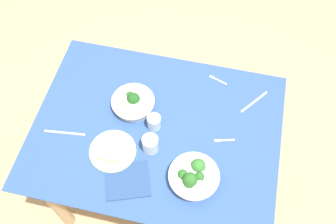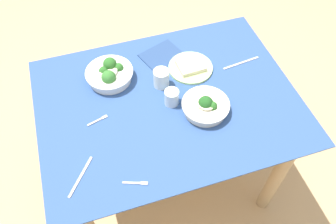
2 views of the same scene
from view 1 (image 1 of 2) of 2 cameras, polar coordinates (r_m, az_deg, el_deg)
ground_plane at (r=2.56m, az=-1.33°, el=-10.87°), size 6.00×6.00×0.00m
dining_table at (r=1.97m, az=-1.70°, el=-4.53°), size 1.19×0.90×0.78m
broccoli_bowl_far at (r=1.71m, az=3.82°, el=-9.59°), size 0.23×0.23×0.10m
broccoli_bowl_near at (r=1.90m, az=-5.22°, el=1.47°), size 0.21×0.21×0.09m
bread_side_plate at (r=1.80m, az=-8.26°, el=-5.72°), size 0.22×0.22×0.03m
water_glass_center at (r=1.76m, az=-2.51°, el=-4.82°), size 0.07×0.07×0.09m
water_glass_side at (r=1.82m, az=-2.09°, el=-1.53°), size 0.07×0.07×0.08m
fork_by_far_bowl at (r=1.84m, az=8.26°, el=-4.21°), size 0.10×0.04×0.00m
fork_by_near_bowl at (r=2.02m, az=7.35°, el=4.78°), size 0.10×0.04×0.00m
table_knife_left at (r=1.90m, az=-15.15°, el=-3.01°), size 0.20×0.03×0.00m
table_knife_right at (r=1.97m, az=12.72°, el=1.47°), size 0.12×0.15×0.00m
napkin_folded_upper at (r=1.75m, az=-6.05°, el=-10.07°), size 0.24×0.23×0.01m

